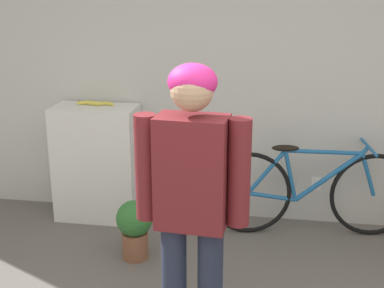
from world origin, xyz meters
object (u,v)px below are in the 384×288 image
Objects in this scene: bicycle at (310,191)px; banana at (96,103)px; potted_plant at (135,226)px; person at (192,192)px.

bicycle is 1.95m from banana.
banana is at bearing 125.37° from potted_plant.
banana is (-1.12, 1.72, 0.03)m from person.
bicycle is at bearing 70.22° from person.
person is 3.56× the size of potted_plant.
person is at bearing -121.02° from bicycle.
person reaches higher than bicycle.
person reaches higher than potted_plant.
bicycle is 4.95× the size of banana.
person is at bearing -58.66° from potted_plant.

